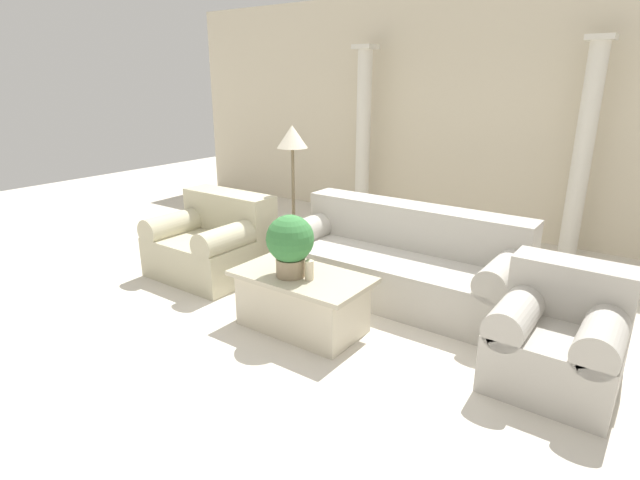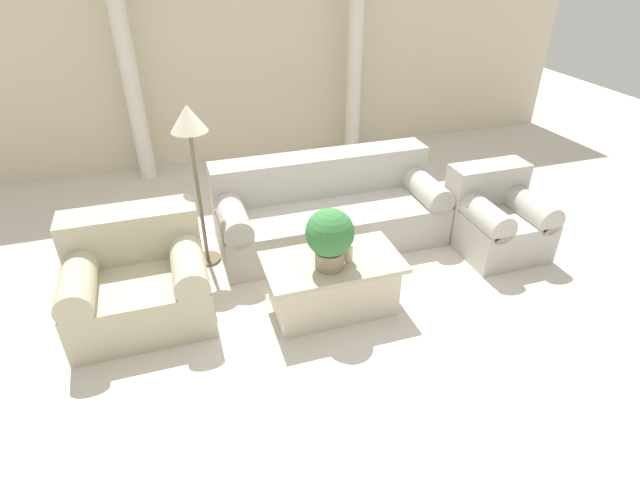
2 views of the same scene
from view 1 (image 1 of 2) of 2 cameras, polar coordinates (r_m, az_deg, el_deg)
name	(u,v)px [view 1 (image 1 of 2)]	position (r m, az deg, el deg)	size (l,w,h in m)	color
ground_plane	(322,312)	(4.66, 0.20, -8.26)	(16.00, 16.00, 0.00)	silver
wall_back	(469,114)	(7.22, 16.63, 13.63)	(10.00, 0.06, 3.20)	beige
sofa_long	(401,261)	(4.98, 9.24, -2.37)	(2.34, 0.99, 0.86)	#B7B2A8
loveseat	(214,241)	(5.58, -12.03, -0.10)	(1.12, 0.99, 0.86)	#BFB899
coffee_table	(302,301)	(4.29, -2.06, -6.96)	(1.16, 0.65, 0.50)	beige
potted_plant	(290,242)	(4.07, -3.43, -0.28)	(0.40, 0.40, 0.52)	#937F60
pillar_candle	(309,270)	(4.05, -1.22, -3.46)	(0.07, 0.07, 0.16)	beige
floor_lamp	(293,151)	(5.39, -3.16, 10.14)	(0.33, 0.33, 1.59)	brown
column_left	(363,134)	(7.54, 4.96, 12.02)	(0.29, 0.29, 2.51)	silver
column_right	(583,150)	(6.54, 27.87, 9.11)	(0.29, 0.29, 2.51)	silver
armchair	(559,334)	(3.92, 25.69, -9.63)	(0.82, 0.88, 0.83)	#B7B2A8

